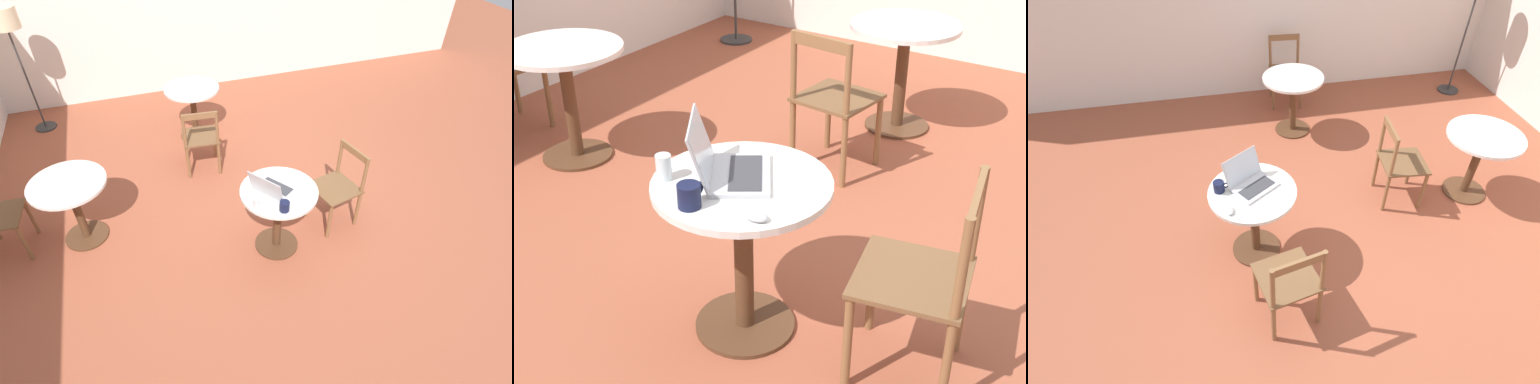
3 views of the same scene
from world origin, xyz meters
TOP-DOWN VIEW (x-y plane):
  - ground_plane at (0.00, 0.00)m, footprint 16.00×16.00m
  - cafe_table_near at (-0.57, 0.31)m, footprint 0.71×0.71m
  - cafe_table_mid at (1.69, 0.63)m, footprint 0.71×0.71m
  - cafe_table_far at (0.17, 2.12)m, footprint 0.71×0.71m
  - chair_near_front at (-0.42, -0.40)m, footprint 0.49×0.49m
  - chair_mid_left at (0.90, 0.71)m, footprint 0.46×0.46m
  - chair_far_back at (0.23, 2.84)m, footprint 0.45×0.45m
  - laptop at (-0.57, 0.38)m, footprint 0.45×0.44m
  - mouse at (-0.77, 0.12)m, footprint 0.06×0.10m
  - mug at (-0.82, 0.37)m, footprint 0.13×0.09m
  - drinking_glass at (-0.72, 0.58)m, footprint 0.06×0.06m

SIDE VIEW (x-z plane):
  - ground_plane at x=0.00m, z-range 0.00..0.00m
  - chair_near_front at x=-0.42m, z-range 0.01..0.87m
  - chair_mid_left at x=0.90m, z-range 0.01..0.87m
  - chair_far_back at x=0.23m, z-range 0.01..0.87m
  - cafe_table_near at x=-0.57m, z-range 0.17..0.88m
  - cafe_table_mid at x=1.69m, z-range 0.17..0.88m
  - cafe_table_far at x=0.17m, z-range 0.17..0.88m
  - mouse at x=-0.77m, z-range 0.72..0.75m
  - mug at x=-0.82m, z-range 0.72..0.81m
  - laptop at x=-0.57m, z-range 0.65..0.89m
  - drinking_glass at x=-0.72m, z-range 0.72..0.82m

